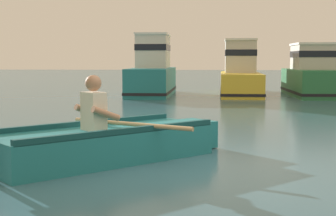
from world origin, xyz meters
TOP-DOWN VIEW (x-y plane):
  - ground_plane at (0.00, 0.00)m, footprint 120.00×120.00m
  - rowboat_with_person at (-1.34, 0.23)m, footprint 3.05×3.08m
  - moored_boat_teal at (-2.39, 13.20)m, footprint 1.62×4.82m
  - moored_boat_yellow at (1.05, 14.01)m, footprint 1.59×5.58m
  - moored_boat_green at (3.88, 13.41)m, footprint 2.07×4.67m

SIDE VIEW (x-z plane):
  - ground_plane at x=0.00m, z-range 0.00..0.00m
  - rowboat_with_person at x=-1.34m, z-range -0.34..0.85m
  - moored_boat_green at x=3.88m, z-range -0.25..1.77m
  - moored_boat_yellow at x=1.05m, z-range -0.30..1.91m
  - moored_boat_teal at x=-2.39m, z-range -0.31..2.09m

